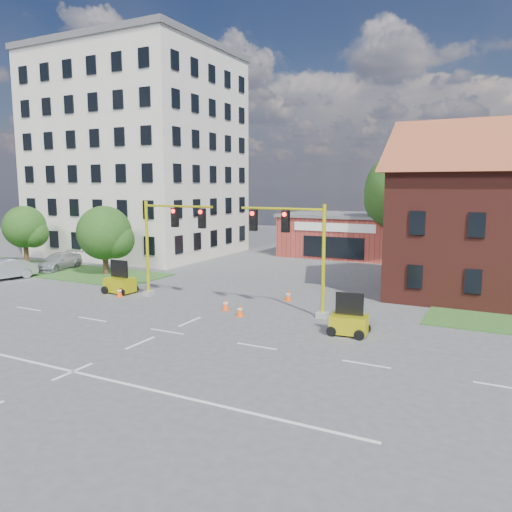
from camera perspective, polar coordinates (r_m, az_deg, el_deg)
name	(u,v)px	position (r m, az deg, el deg)	size (l,w,h in m)	color
ground	(167,332)	(25.41, -10.15, -8.49)	(120.00, 120.00, 0.00)	#48484A
grass_verge_nw	(49,269)	(46.09, -22.59, -1.43)	(22.00, 6.00, 0.08)	#224C1C
lane_markings	(126,349)	(23.21, -14.69, -10.25)	(60.00, 36.00, 0.01)	silver
office_block	(137,154)	(54.06, -13.41, 11.23)	(18.40, 15.40, 20.60)	silver
brick_shop	(346,235)	(51.74, 10.24, 2.43)	(12.40, 8.40, 4.30)	maroon
tree_large	(412,195)	(47.08, 17.44, 6.71)	(8.06, 7.67, 10.44)	#3C2A15
tree_nw_front	(107,235)	(41.57, -16.65, 2.34)	(4.53, 4.32, 5.56)	#3C2A15
tree_nw_rear	(27,229)	(49.32, -24.73, 2.87)	(3.95, 3.77, 5.34)	#3C2A15
signal_mast_west	(168,237)	(31.94, -10.08, 2.10)	(5.30, 0.60, 6.20)	gray
signal_mast_east	(295,245)	(27.60, 4.52, 1.26)	(5.30, 0.60, 6.20)	gray
trailer_west	(120,283)	(34.65, -15.31, -3.03)	(1.94, 1.35, 2.14)	yellow
trailer_east	(349,322)	(24.76, 10.59, -7.46)	(1.84, 1.31, 1.98)	yellow
cone_a	(119,292)	(33.58, -15.34, -3.96)	(0.40, 0.40, 0.70)	#FF4D0D
cone_b	(226,305)	(29.06, -3.50, -5.56)	(0.40, 0.40, 0.70)	#FF4D0D
cone_c	(240,310)	(27.71, -1.85, -6.24)	(0.40, 0.40, 0.70)	#FF4D0D
cone_d	(288,295)	(31.42, 3.70, -4.51)	(0.40, 0.40, 0.70)	#FF4D0D
pickup_white	(472,288)	(34.32, 23.46, -3.42)	(2.43, 5.27, 1.46)	white
sedan_silver_front	(3,270)	(42.72, -26.94, -1.39)	(1.67, 4.80, 1.58)	#AAADB2
sedan_silver_rear	(58,262)	(45.77, -21.67, -0.59)	(1.99, 4.89, 1.42)	#AAADB2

